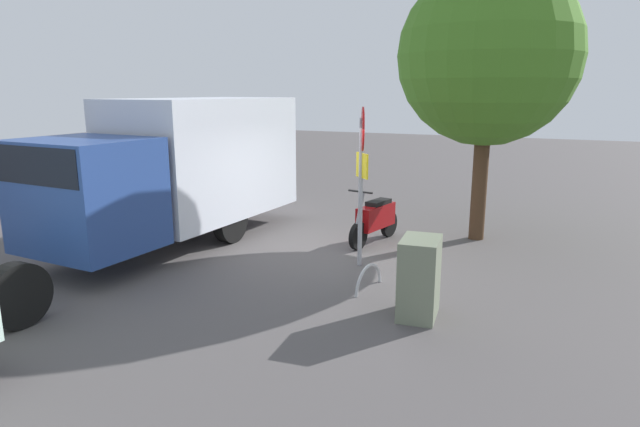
% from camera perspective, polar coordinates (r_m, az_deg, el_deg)
% --- Properties ---
extents(ground_plane, '(60.00, 60.00, 0.00)m').
position_cam_1_polar(ground_plane, '(10.56, 1.80, -4.34)').
color(ground_plane, '#4E494A').
extents(box_truck_near, '(7.78, 2.58, 2.98)m').
position_cam_1_polar(box_truck_near, '(11.42, -15.13, 4.93)').
color(box_truck_near, black).
rests_on(box_truck_near, ground).
extents(motorcycle, '(1.79, 0.67, 1.20)m').
position_cam_1_polar(motorcycle, '(11.30, 5.91, -0.52)').
color(motorcycle, black).
rests_on(motorcycle, ground).
extents(stop_sign, '(0.71, 0.33, 2.86)m').
position_cam_1_polar(stop_sign, '(9.52, 4.45, 5.46)').
color(stop_sign, '#9E9EA3').
rests_on(stop_sign, ground).
extents(street_tree, '(3.63, 3.63, 5.64)m').
position_cam_1_polar(street_tree, '(11.76, 17.42, 15.66)').
color(street_tree, '#47301E').
rests_on(street_tree, ground).
extents(utility_cabinet, '(0.80, 0.59, 1.14)m').
position_cam_1_polar(utility_cabinet, '(7.70, 10.50, -6.73)').
color(utility_cabinet, slate).
rests_on(utility_cabinet, ground).
extents(bike_rack_hoop, '(0.85, 0.18, 0.85)m').
position_cam_1_polar(bike_rack_hoop, '(8.79, 5.17, -8.00)').
color(bike_rack_hoop, '#B7B7BC').
rests_on(bike_rack_hoop, ground).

